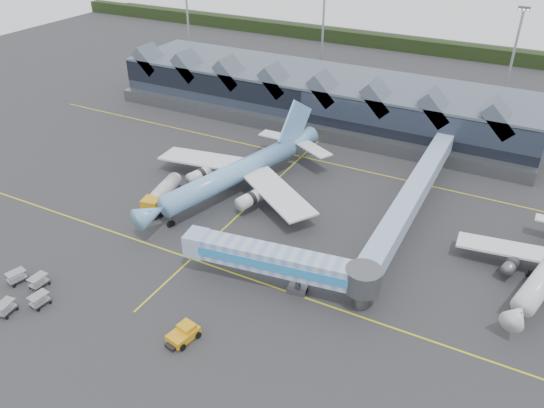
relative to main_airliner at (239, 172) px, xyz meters
The scene contains 10 objects.
ground 12.41m from the main_airliner, 71.55° to the right, with size 260.00×260.00×0.00m, color #2D2D2F.
taxi_stripes 5.41m from the main_airliner, 18.26° to the right, with size 120.00×60.00×0.01m.
tree_line_far 98.85m from the main_airliner, 87.83° to the left, with size 260.00×4.00×4.00m, color black.
terminal 36.16m from the main_airliner, 92.09° to the left, with size 90.00×22.25×12.52m.
light_masts 57.87m from the main_airliner, 64.36° to the left, with size 132.40×42.56×22.45m.
main_airliner is the anchor object (origin of this frame).
jet_bridge 26.36m from the main_airliner, 45.11° to the right, with size 25.54×6.91×5.76m.
fuel_truck 12.66m from the main_airliner, 133.43° to the right, with size 4.48×10.56×3.51m.
pushback_tug 34.21m from the main_airliner, 69.85° to the right, with size 3.13×4.32×1.78m.
baggage_carts 36.76m from the main_airliner, 105.93° to the right, with size 8.11×7.74×1.62m.
Camera 1 is at (37.13, -54.67, 44.49)m, focal length 35.00 mm.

